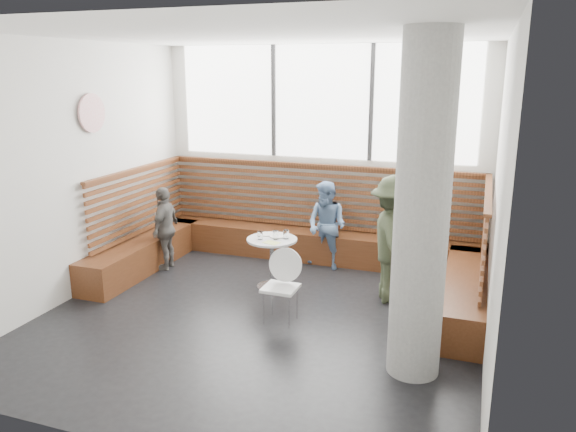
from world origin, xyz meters
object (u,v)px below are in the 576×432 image
(cafe_chair, at_px, (282,280))
(child_left, at_px, (165,228))
(concrete_column, at_px, (422,211))
(cafe_table, at_px, (272,253))
(child_back, at_px, (327,226))
(adult_man, at_px, (393,240))

(cafe_chair, distance_m, child_left, 2.46)
(concrete_column, height_order, cafe_table, concrete_column)
(child_left, bearing_deg, concrete_column, 58.54)
(child_back, height_order, child_left, child_back)
(cafe_chair, height_order, child_left, child_left)
(cafe_table, height_order, cafe_chair, cafe_chair)
(cafe_table, distance_m, adult_man, 1.60)
(concrete_column, distance_m, adult_man, 1.90)
(cafe_table, xyz_separation_m, child_left, (-1.74, 0.20, 0.12))
(cafe_table, xyz_separation_m, adult_man, (1.57, 0.10, 0.31))
(concrete_column, xyz_separation_m, child_left, (-3.80, 1.76, -0.99))
(cafe_table, bearing_deg, cafe_chair, -62.09)
(cafe_chair, relative_size, child_left, 0.69)
(adult_man, distance_m, child_left, 3.31)
(cafe_table, xyz_separation_m, child_back, (0.48, 0.98, 0.15))
(concrete_column, height_order, adult_man, concrete_column)
(cafe_chair, distance_m, adult_man, 1.51)
(concrete_column, distance_m, cafe_chair, 2.05)
(cafe_chair, bearing_deg, adult_man, 42.45)
(concrete_column, height_order, child_back, concrete_column)
(cafe_table, bearing_deg, concrete_column, -37.10)
(adult_man, xyz_separation_m, child_left, (-3.31, 0.10, -0.19))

